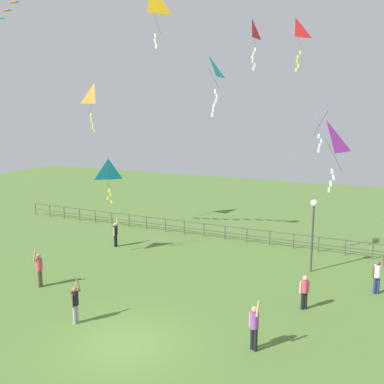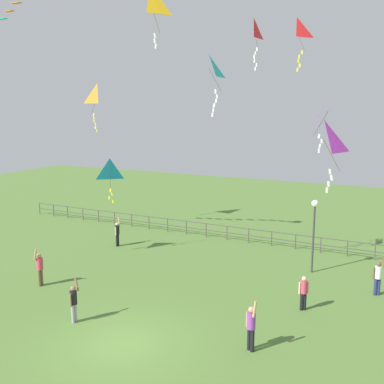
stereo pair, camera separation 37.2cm
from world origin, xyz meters
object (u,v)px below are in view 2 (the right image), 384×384
Objects in this scene: person_2 at (117,232)px; kite_7 at (209,70)px; person_1 at (74,301)px; kite_5 at (297,32)px; kite_4 at (254,31)px; person_0 at (378,276)px; kite_6 at (110,171)px; lamppost at (314,219)px; kite_2 at (323,140)px; person_3 at (304,291)px; person_5 at (251,325)px; kite_0 at (97,96)px; kite_3 at (328,113)px; kite_8 at (151,5)px; person_4 at (40,267)px.

kite_7 is at bearing -15.40° from person_2.
person_1 is 17.24m from kite_5.
kite_4 is at bearing 154.47° from kite_5.
kite_6 reaches higher than person_0.
lamppost is 1.58× the size of kite_2.
person_1 is at bearing -147.01° from person_3.
person_5 is 11.94m from kite_7.
kite_0 is 16.77m from kite_3.
person_5 is at bearing -30.73° from kite_6.
kite_5 is (-3.10, 8.22, 5.07)m from kite_2.
kite_5 is at bearing 146.60° from person_0.
person_5 is at bearing -98.40° from kite_3.
person_0 is 0.97× the size of person_5.
kite_3 is at bearing 3.40° from kite_6.
person_5 is 0.76× the size of kite_8.
person_2 is at bearing 176.65° from person_0.
kite_2 is (12.80, 1.08, 6.37)m from person_4.
kite_7 is (-0.24, -5.70, -2.62)m from kite_4.
person_3 is 0.53× the size of kite_7.
person_3 is 12.35m from person_4.
kite_6 is (-9.21, -4.15, -7.37)m from kite_5.
person_0 is at bearing -30.69° from kite_4.
person_0 is 0.70× the size of kite_5.
lamppost is at bearing -8.99° from kite_0.
kite_6 is (-12.31, 4.06, -2.31)m from kite_2.
kite_5 reaches higher than person_1.
kite_3 is 12.05m from kite_6.
person_5 reaches higher than person_0.
person_0 is 13.47m from person_1.
kite_4 is at bearing 2.79° from kite_0.
person_2 is 11.89m from kite_7.
kite_0 is at bearing 156.01° from person_3.
person_2 is 13.84m from kite_8.
person_1 reaches higher than person_3.
kite_2 is at bearing -9.96° from kite_8.
kite_0 is 11.95m from kite_7.
person_3 is at bearing 113.44° from kite_2.
kite_4 is 11.52m from kite_6.
kite_5 is at bearing 13.32° from person_2.
kite_3 is 0.90× the size of kite_5.
kite_3 is 8.46m from kite_4.
lamppost is 1.32× the size of kite_4.
person_1 is 0.67× the size of kite_5.
kite_8 is at bearing -159.84° from person_0.
kite_2 is (16.89, -9.03, -2.00)m from kite_0.
person_4 is 15.27m from kite_3.
lamppost is 2.57× the size of person_3.
kite_2 reaches higher than lamppost.
kite_6 is (-14.19, -0.87, 4.08)m from person_0.
person_4 is 0.74× the size of kite_6.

